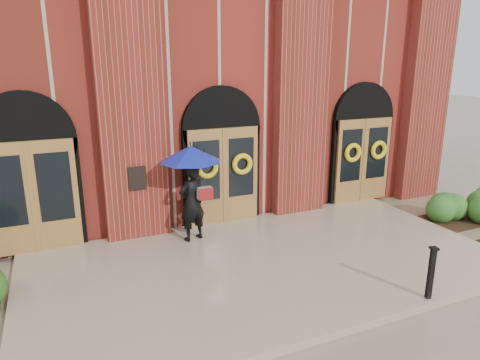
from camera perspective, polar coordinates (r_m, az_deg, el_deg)
ground at (r=9.30m, az=4.23°, el=-11.86°), size 90.00×90.00×0.00m
landing at (r=9.38m, az=3.80°, el=-11.08°), size 10.00×5.30×0.15m
church_building at (r=16.53m, az=-10.30°, el=12.64°), size 16.20×12.53×7.00m
man_with_umbrella at (r=9.90m, az=-6.51°, el=0.66°), size 1.78×1.78×2.28m
metal_post at (r=8.46m, az=24.12°, el=-11.11°), size 0.17×0.17×0.99m
hedge_wall_right at (r=13.59m, az=28.22°, el=-3.13°), size 2.76×1.10×0.71m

